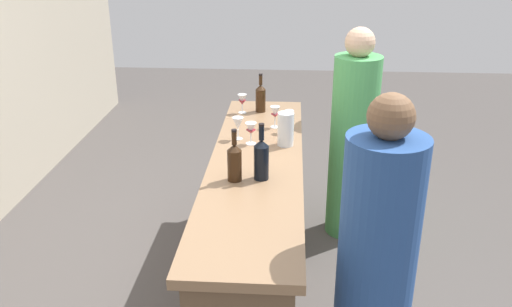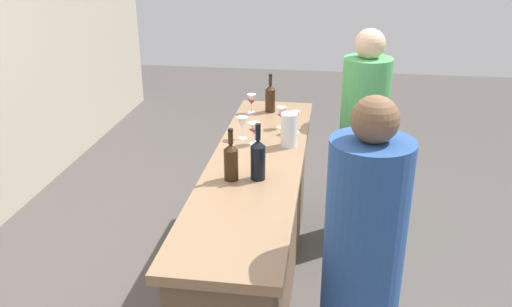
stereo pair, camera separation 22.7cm
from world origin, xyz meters
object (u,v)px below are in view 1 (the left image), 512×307
at_px(wine_bottle_second_left_near_black, 261,158).
at_px(wine_bottle_center_amber_brown, 261,97).
at_px(wine_glass_near_left, 289,117).
at_px(person_center_guest, 353,143).
at_px(wine_bottle_leftmost_amber_brown, 235,161).
at_px(wine_glass_near_right, 251,129).
at_px(wine_glass_far_center, 242,101).
at_px(person_left_guest, 375,278).
at_px(wine_glass_near_center, 275,113).
at_px(water_pitcher, 286,129).
at_px(wine_glass_far_left, 238,124).

bearing_deg(wine_bottle_second_left_near_black, wine_bottle_center_amber_brown, 3.57).
xyz_separation_m(wine_glass_near_left, person_center_guest, (0.30, -0.47, -0.30)).
xyz_separation_m(wine_bottle_leftmost_amber_brown, wine_glass_near_right, (0.55, -0.05, -0.01)).
height_order(wine_glass_far_center, person_left_guest, person_left_guest).
relative_size(wine_bottle_leftmost_amber_brown, person_left_guest, 0.18).
relative_size(wine_glass_near_left, person_left_guest, 0.09).
distance_m(wine_glass_near_center, water_pitcher, 0.34).
height_order(wine_glass_far_left, wine_glass_far_center, wine_glass_far_left).
relative_size(wine_bottle_leftmost_amber_brown, wine_glass_near_right, 2.07).
bearing_deg(wine_bottle_leftmost_amber_brown, water_pitcher, -26.42).
relative_size(wine_bottle_center_amber_brown, wine_glass_far_center, 2.02).
bearing_deg(wine_glass_near_left, wine_bottle_second_left_near_black, 169.16).
relative_size(wine_glass_near_left, person_center_guest, 0.10).
xyz_separation_m(wine_glass_near_right, person_left_guest, (-1.16, -0.65, -0.28)).
xyz_separation_m(wine_bottle_leftmost_amber_brown, person_left_guest, (-0.61, -0.70, -0.29)).
bearing_deg(wine_bottle_center_amber_brown, wine_bottle_second_left_near_black, -176.43).
xyz_separation_m(wine_glass_near_left, wine_glass_far_left, (-0.16, 0.33, -0.00)).
relative_size(wine_bottle_leftmost_amber_brown, wine_glass_far_center, 2.06).
height_order(wine_bottle_second_left_near_black, person_left_guest, person_left_guest).
height_order(wine_glass_near_left, wine_glass_far_left, wine_glass_near_left).
xyz_separation_m(wine_glass_near_left, wine_glass_far_center, (0.38, 0.35, -0.01)).
relative_size(wine_glass_far_left, person_center_guest, 0.09).
relative_size(wine_glass_near_center, wine_glass_far_left, 1.01).
bearing_deg(wine_glass_near_right, wine_bottle_center_amber_brown, -1.92).
height_order(wine_glass_near_right, wine_glass_far_left, wine_glass_far_left).
bearing_deg(wine_bottle_center_amber_brown, wine_bottle_leftmost_amber_brown, 176.67).
height_order(wine_bottle_center_amber_brown, wine_glass_near_right, wine_bottle_center_amber_brown).
xyz_separation_m(water_pitcher, person_center_guest, (0.55, -0.49, -0.30)).
bearing_deg(wine_glass_far_center, wine_glass_near_left, -137.14).
relative_size(wine_bottle_leftmost_amber_brown, water_pitcher, 1.38).
xyz_separation_m(wine_glass_near_left, person_left_guest, (-1.40, -0.41, -0.29)).
bearing_deg(wine_bottle_center_amber_brown, wine_glass_near_left, -152.70).
distance_m(wine_bottle_second_left_near_black, water_pitcher, 0.53).
height_order(wine_bottle_center_amber_brown, person_left_guest, person_left_guest).
bearing_deg(wine_glass_near_right, person_left_guest, -150.71).
relative_size(wine_bottle_leftmost_amber_brown, wine_bottle_center_amber_brown, 1.02).
height_order(water_pitcher, person_left_guest, person_left_guest).
bearing_deg(wine_bottle_second_left_near_black, water_pitcher, -13.69).
xyz_separation_m(wine_bottle_center_amber_brown, person_left_guest, (-1.83, -0.63, -0.29)).
relative_size(wine_bottle_second_left_near_black, person_left_guest, 0.20).
relative_size(wine_bottle_second_left_near_black, wine_glass_far_center, 2.24).
height_order(wine_bottle_second_left_near_black, wine_glass_near_right, wine_bottle_second_left_near_black).
bearing_deg(person_left_guest, wine_glass_near_left, -90.65).
distance_m(wine_glass_near_center, wine_glass_near_right, 0.35).
relative_size(wine_glass_near_left, water_pitcher, 0.70).
height_order(wine_glass_near_center, wine_glass_near_right, wine_glass_near_center).
xyz_separation_m(wine_bottle_leftmost_amber_brown, wine_bottle_second_left_near_black, (0.03, -0.14, 0.01)).
bearing_deg(wine_bottle_leftmost_amber_brown, wine_glass_near_center, -12.38).
xyz_separation_m(wine_bottle_leftmost_amber_brown, wine_glass_near_left, (0.79, -0.29, -0.01)).
height_order(wine_bottle_second_left_near_black, wine_glass_near_center, wine_bottle_second_left_near_black).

